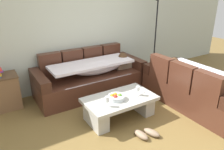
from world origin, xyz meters
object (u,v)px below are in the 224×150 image
(couch_along_wall, at_px, (92,77))
(wine_glass_near_right, at_px, (138,89))
(wine_glass_near_left, at_px, (107,100))
(pair_of_shoes, at_px, (146,134))
(coffee_table, at_px, (120,105))
(open_magazine, at_px, (135,93))
(couch_near_window, at_px, (193,88))
(floor_lamp, at_px, (155,31))
(fruit_bowl, at_px, (116,97))

(couch_along_wall, relative_size, wine_glass_near_right, 13.67)
(wine_glass_near_left, bearing_deg, pair_of_shoes, -53.77)
(coffee_table, bearing_deg, pair_of_shoes, -85.38)
(pair_of_shoes, bearing_deg, wine_glass_near_left, 126.23)
(wine_glass_near_right, relative_size, pair_of_shoes, 0.49)
(couch_along_wall, relative_size, open_magazine, 8.10)
(couch_near_window, distance_m, wine_glass_near_left, 1.78)
(wine_glass_near_left, height_order, wine_glass_near_right, same)
(coffee_table, xyz_separation_m, wine_glass_near_right, (0.30, -0.09, 0.26))
(wine_glass_near_right, relative_size, floor_lamp, 0.09)
(coffee_table, relative_size, pair_of_shoes, 3.55)
(couch_near_window, relative_size, wine_glass_near_left, 11.54)
(wine_glass_near_left, height_order, pair_of_shoes, wine_glass_near_left)
(couch_along_wall, xyz_separation_m, couch_near_window, (1.37, -1.49, 0.00))
(wine_glass_near_left, bearing_deg, wine_glass_near_right, 4.40)
(wine_glass_near_left, relative_size, pair_of_shoes, 0.49)
(couch_along_wall, bearing_deg, wine_glass_near_left, -106.60)
(couch_near_window, height_order, fruit_bowl, couch_near_window)
(couch_near_window, distance_m, fruit_bowl, 1.55)
(coffee_table, xyz_separation_m, fruit_bowl, (-0.08, -0.02, 0.18))
(couch_along_wall, bearing_deg, open_magazine, -77.60)
(couch_along_wall, bearing_deg, couch_near_window, -47.42)
(couch_along_wall, relative_size, fruit_bowl, 8.10)
(wine_glass_near_left, distance_m, wine_glass_near_right, 0.63)
(coffee_table, relative_size, floor_lamp, 0.62)
(wine_glass_near_left, bearing_deg, floor_lamp, 32.39)
(fruit_bowl, bearing_deg, coffee_table, 14.80)
(fruit_bowl, relative_size, open_magazine, 1.00)
(coffee_table, bearing_deg, floor_lamp, 33.85)
(couch_near_window, bearing_deg, wine_glass_near_left, 83.51)
(wine_glass_near_left, relative_size, wine_glass_near_right, 1.00)
(couch_near_window, relative_size, coffee_table, 1.60)
(open_magazine, bearing_deg, coffee_table, 159.95)
(pair_of_shoes, bearing_deg, couch_near_window, 12.97)
(couch_near_window, relative_size, fruit_bowl, 6.84)
(couch_along_wall, bearing_deg, fruit_bowl, -96.85)
(coffee_table, distance_m, wine_glass_near_left, 0.44)
(couch_along_wall, height_order, open_magazine, couch_along_wall)
(coffee_table, distance_m, pair_of_shoes, 0.69)
(couch_along_wall, distance_m, pair_of_shoes, 1.83)
(couch_near_window, xyz_separation_m, pair_of_shoes, (-1.38, -0.32, -0.29))
(couch_along_wall, height_order, fruit_bowl, couch_along_wall)
(couch_along_wall, xyz_separation_m, fruit_bowl, (-0.14, -1.18, 0.09))
(couch_along_wall, height_order, coffee_table, couch_along_wall)
(open_magazine, bearing_deg, fruit_bowl, 163.60)
(fruit_bowl, relative_size, wine_glass_near_right, 1.69)
(coffee_table, height_order, pair_of_shoes, coffee_table)
(fruit_bowl, distance_m, floor_lamp, 2.42)
(fruit_bowl, bearing_deg, wine_glass_near_right, -10.14)
(coffee_table, distance_m, floor_lamp, 2.41)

